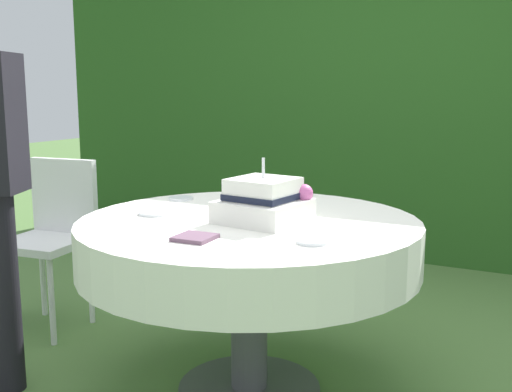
# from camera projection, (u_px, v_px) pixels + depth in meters

# --- Properties ---
(ground_plane) EXTENTS (20.00, 20.00, 0.00)m
(ground_plane) POSITION_uv_depth(u_px,v_px,m) (249.00, 389.00, 2.64)
(ground_plane) COLOR #547A3D
(foliage_hedge) EXTENTS (6.00, 0.41, 2.62)m
(foliage_hedge) POSITION_uv_depth(u_px,v_px,m) (405.00, 81.00, 4.58)
(foliage_hedge) COLOR #28561E
(foliage_hedge) RESTS_ON ground_plane
(cake_table) EXTENTS (1.38, 1.38, 0.74)m
(cake_table) POSITION_uv_depth(u_px,v_px,m) (249.00, 246.00, 2.53)
(cake_table) COLOR #4C4C51
(cake_table) RESTS_ON ground_plane
(wedding_cake) EXTENTS (0.34, 0.34, 0.26)m
(wedding_cake) POSITION_uv_depth(u_px,v_px,m) (264.00, 202.00, 2.45)
(wedding_cake) COLOR white
(wedding_cake) RESTS_ON cake_table
(serving_plate_near) EXTENTS (0.15, 0.15, 0.01)m
(serving_plate_near) POSITION_uv_depth(u_px,v_px,m) (245.00, 201.00, 2.89)
(serving_plate_near) COLOR white
(serving_plate_near) RESTS_ON cake_table
(serving_plate_far) EXTENTS (0.14, 0.14, 0.01)m
(serving_plate_far) POSITION_uv_depth(u_px,v_px,m) (155.00, 213.00, 2.61)
(serving_plate_far) COLOR white
(serving_plate_far) RESTS_ON cake_table
(serving_plate_left) EXTENTS (0.12, 0.12, 0.01)m
(serving_plate_left) POSITION_uv_depth(u_px,v_px,m) (181.00, 198.00, 2.95)
(serving_plate_left) COLOR white
(serving_plate_left) RESTS_ON cake_table
(serving_plate_right) EXTENTS (0.11, 0.11, 0.01)m
(serving_plate_right) POSITION_uv_depth(u_px,v_px,m) (312.00, 242.00, 2.13)
(serving_plate_right) COLOR white
(serving_plate_right) RESTS_ON cake_table
(napkin_stack) EXTENTS (0.13, 0.13, 0.01)m
(napkin_stack) POSITION_uv_depth(u_px,v_px,m) (195.00, 238.00, 2.18)
(napkin_stack) COLOR #6B4C60
(napkin_stack) RESTS_ON cake_table
(garden_chair) EXTENTS (0.44, 0.44, 0.89)m
(garden_chair) POSITION_uv_depth(u_px,v_px,m) (54.00, 226.00, 3.28)
(garden_chair) COLOR white
(garden_chair) RESTS_ON ground_plane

